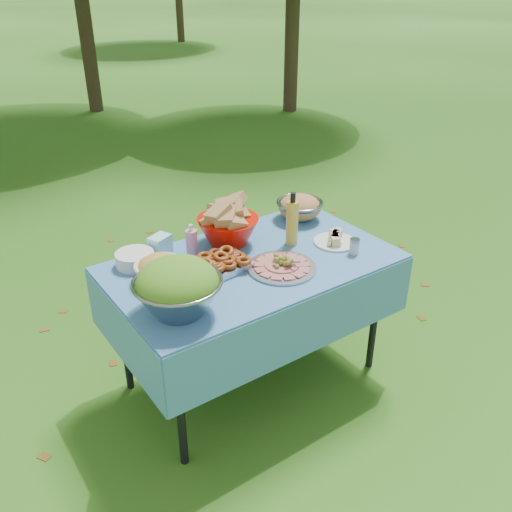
{
  "coord_description": "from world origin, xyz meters",
  "views": [
    {
      "loc": [
        -1.39,
        -2.01,
        2.11
      ],
      "look_at": [
        0.02,
        0.0,
        0.78
      ],
      "focal_mm": 38.0,
      "sensor_mm": 36.0,
      "label": 1
    }
  ],
  "objects_px": {
    "bread_bowl": "(228,224)",
    "charcuterie_platter": "(282,262)",
    "picnic_table": "(253,322)",
    "salad_bowl": "(178,287)",
    "plate_stack": "(135,259)",
    "pasta_bowl_steel": "(300,207)",
    "oil_bottle": "(292,219)"
  },
  "relations": [
    {
      "from": "oil_bottle",
      "to": "bread_bowl",
      "type": "bearing_deg",
      "value": 143.41
    },
    {
      "from": "picnic_table",
      "to": "oil_bottle",
      "type": "distance_m",
      "value": 0.61
    },
    {
      "from": "bread_bowl",
      "to": "charcuterie_platter",
      "type": "relative_size",
      "value": 0.96
    },
    {
      "from": "charcuterie_platter",
      "to": "oil_bottle",
      "type": "xyz_separation_m",
      "value": [
        0.21,
        0.19,
        0.11
      ]
    },
    {
      "from": "salad_bowl",
      "to": "pasta_bowl_steel",
      "type": "relative_size",
      "value": 1.42
    },
    {
      "from": "salad_bowl",
      "to": "charcuterie_platter",
      "type": "bearing_deg",
      "value": 4.73
    },
    {
      "from": "picnic_table",
      "to": "plate_stack",
      "type": "height_order",
      "value": "plate_stack"
    },
    {
      "from": "plate_stack",
      "to": "bread_bowl",
      "type": "height_order",
      "value": "bread_bowl"
    },
    {
      "from": "salad_bowl",
      "to": "plate_stack",
      "type": "bearing_deg",
      "value": 88.25
    },
    {
      "from": "picnic_table",
      "to": "salad_bowl",
      "type": "relative_size",
      "value": 3.75
    },
    {
      "from": "charcuterie_platter",
      "to": "pasta_bowl_steel",
      "type": "bearing_deg",
      "value": 42.95
    },
    {
      "from": "picnic_table",
      "to": "salad_bowl",
      "type": "xyz_separation_m",
      "value": [
        -0.53,
        -0.2,
        0.51
      ]
    },
    {
      "from": "picnic_table",
      "to": "plate_stack",
      "type": "distance_m",
      "value": 0.73
    },
    {
      "from": "plate_stack",
      "to": "picnic_table",
      "type": "bearing_deg",
      "value": -31.12
    },
    {
      "from": "oil_bottle",
      "to": "charcuterie_platter",
      "type": "bearing_deg",
      "value": -137.99
    },
    {
      "from": "plate_stack",
      "to": "bread_bowl",
      "type": "relative_size",
      "value": 0.58
    },
    {
      "from": "picnic_table",
      "to": "oil_bottle",
      "type": "relative_size",
      "value": 4.93
    },
    {
      "from": "picnic_table",
      "to": "oil_bottle",
      "type": "bearing_deg",
      "value": 8.77
    },
    {
      "from": "picnic_table",
      "to": "bread_bowl",
      "type": "distance_m",
      "value": 0.55
    },
    {
      "from": "pasta_bowl_steel",
      "to": "oil_bottle",
      "type": "height_order",
      "value": "oil_bottle"
    },
    {
      "from": "picnic_table",
      "to": "oil_bottle",
      "type": "xyz_separation_m",
      "value": [
        0.29,
        0.04,
        0.53
      ]
    },
    {
      "from": "salad_bowl",
      "to": "bread_bowl",
      "type": "bearing_deg",
      "value": 39.8
    },
    {
      "from": "bread_bowl",
      "to": "charcuterie_platter",
      "type": "bearing_deg",
      "value": -80.61
    },
    {
      "from": "plate_stack",
      "to": "bread_bowl",
      "type": "xyz_separation_m",
      "value": [
        0.52,
        -0.06,
        0.08
      ]
    },
    {
      "from": "pasta_bowl_steel",
      "to": "oil_bottle",
      "type": "bearing_deg",
      "value": -136.27
    },
    {
      "from": "plate_stack",
      "to": "oil_bottle",
      "type": "distance_m",
      "value": 0.85
    },
    {
      "from": "pasta_bowl_steel",
      "to": "picnic_table",
      "type": "bearing_deg",
      "value": -152.35
    },
    {
      "from": "plate_stack",
      "to": "charcuterie_platter",
      "type": "xyz_separation_m",
      "value": [
        0.59,
        -0.45,
        0.0
      ]
    },
    {
      "from": "plate_stack",
      "to": "salad_bowl",
      "type": "bearing_deg",
      "value": -91.75
    },
    {
      "from": "plate_stack",
      "to": "pasta_bowl_steel",
      "type": "relative_size",
      "value": 0.71
    },
    {
      "from": "bread_bowl",
      "to": "charcuterie_platter",
      "type": "xyz_separation_m",
      "value": [
        0.07,
        -0.4,
        -0.07
      ]
    },
    {
      "from": "pasta_bowl_steel",
      "to": "oil_bottle",
      "type": "xyz_separation_m",
      "value": [
        -0.25,
        -0.24,
        0.07
      ]
    }
  ]
}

